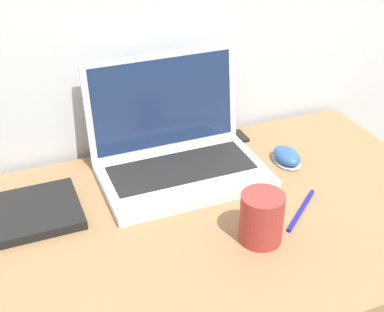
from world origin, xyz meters
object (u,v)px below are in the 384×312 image
laptop (176,148)px  drink_cup (262,217)px  usb_stick (241,136)px  computer_mouse (287,157)px  pen (301,210)px

laptop → drink_cup: 0.31m
drink_cup → usb_stick: drink_cup is taller
drink_cup → computer_mouse: size_ratio=1.14×
laptop → pen: (0.19, -0.26, -0.05)m
computer_mouse → drink_cup: bearing=-130.4°
laptop → usb_stick: 0.23m
pen → drink_cup: bearing=-159.9°
computer_mouse → laptop: bearing=164.3°
laptop → usb_stick: bearing=20.7°
computer_mouse → pen: 0.20m
drink_cup → computer_mouse: bearing=49.6°
laptop → computer_mouse: laptop is taller
laptop → drink_cup: bearing=-78.5°
computer_mouse → usb_stick: size_ratio=1.52×
drink_cup → usb_stick: bearing=68.6°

